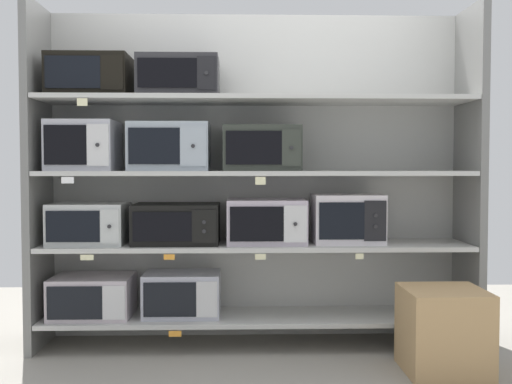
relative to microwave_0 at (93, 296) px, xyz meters
name	(u,v)px	position (x,y,z in m)	size (l,w,h in m)	color
back_panel	(255,176)	(1.08, 0.27, 0.79)	(3.00, 0.04, 2.25)	#B2B2AD
upright_left	(38,177)	(-0.35, 0.00, 0.79)	(0.05, 0.50, 2.25)	slate
upright_right	(470,177)	(2.51, 0.00, 0.79)	(0.05, 0.50, 2.25)	slate
shelf_0	(256,317)	(1.08, 0.00, -0.15)	(2.80, 0.50, 0.03)	beige
microwave_0	(93,296)	(0.00, 0.00, 0.00)	(0.52, 0.41, 0.27)	#BDB0B9
microwave_1	(182,294)	(0.59, 0.00, 0.01)	(0.50, 0.34, 0.29)	#B2B4C3
price_tag_0	(175,334)	(0.57, -0.25, -0.19)	(0.08, 0.00, 0.04)	orange
shelf_1	(256,245)	(1.08, 0.00, 0.33)	(2.80, 0.50, 0.03)	beige
microwave_2	(89,223)	(-0.02, 0.00, 0.48)	(0.48, 0.41, 0.27)	#B8BCBA
microwave_3	(177,224)	(0.56, 0.00, 0.48)	(0.56, 0.41, 0.26)	black
microwave_4	(266,221)	(1.15, 0.00, 0.49)	(0.52, 0.39, 0.29)	#BDB0BF
microwave_5	(348,219)	(1.69, 0.00, 0.51)	(0.46, 0.34, 0.32)	silver
price_tag_1	(87,257)	(0.03, -0.25, 0.30)	(0.08, 0.00, 0.03)	beige
price_tag_2	(169,257)	(0.53, -0.25, 0.30)	(0.07, 0.00, 0.03)	orange
price_tag_3	(260,257)	(1.10, -0.25, 0.29)	(0.07, 0.00, 0.04)	beige
price_tag_4	(359,256)	(1.72, -0.25, 0.29)	(0.05, 0.00, 0.04)	beige
shelf_2	(256,173)	(1.08, 0.00, 0.81)	(2.80, 0.50, 0.03)	beige
microwave_6	(84,146)	(-0.05, 0.00, 0.99)	(0.42, 0.42, 0.33)	#B0B1BB
microwave_7	(170,147)	(0.52, 0.00, 0.98)	(0.52, 0.41, 0.31)	#99A5AF
microwave_8	(262,149)	(1.12, 0.00, 0.97)	(0.50, 0.40, 0.29)	#2E322B
price_tag_5	(68,180)	(-0.09, -0.25, 0.77)	(0.08, 0.00, 0.04)	white
price_tag_6	(260,181)	(1.10, -0.25, 0.77)	(0.06, 0.00, 0.05)	beige
shelf_3	(256,100)	(1.08, 0.00, 1.29)	(2.80, 0.50, 0.03)	beige
microwave_9	(90,76)	(0.00, 0.00, 1.44)	(0.51, 0.36, 0.27)	black
microwave_10	(179,77)	(0.58, 0.00, 1.44)	(0.52, 0.40, 0.26)	#2A2A2D
price_tag_7	(82,102)	(0.01, -0.25, 1.25)	(0.06, 0.00, 0.05)	beige
shipping_carton	(444,331)	(2.15, -0.57, -0.09)	(0.46, 0.46, 0.49)	tan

